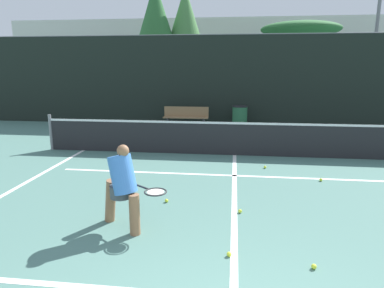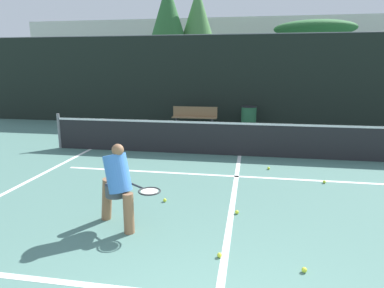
{
  "view_description": "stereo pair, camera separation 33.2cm",
  "coord_description": "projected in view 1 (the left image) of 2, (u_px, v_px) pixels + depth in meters",
  "views": [
    {
      "loc": [
        -0.06,
        -2.1,
        2.48
      ],
      "look_at": [
        -0.87,
        4.53,
        0.95
      ],
      "focal_mm": 32.0,
      "sensor_mm": 36.0,
      "label": 1
    },
    {
      "loc": [
        0.27,
        -2.05,
        2.48
      ],
      "look_at": [
        -0.87,
        4.53,
        0.95
      ],
      "focal_mm": 32.0,
      "sensor_mm": 36.0,
      "label": 2
    }
  ],
  "objects": [
    {
      "name": "parked_car",
      "position": [
        264.0,
        106.0,
        16.64
      ],
      "size": [
        1.89,
        3.92,
        1.4
      ],
      "color": "navy",
      "rests_on": "ground"
    },
    {
      "name": "court_center_mark",
      "position": [
        234.0,
        195.0,
        6.73
      ],
      "size": [
        0.1,
        6.21,
        0.01
      ],
      "primitive_type": "cube",
      "color": "white",
      "rests_on": "ground"
    },
    {
      "name": "tree_west",
      "position": [
        185.0,
        23.0,
        20.76
      ],
      "size": [
        2.68,
        2.68,
        7.14
      ],
      "color": "brown",
      "rests_on": "ground"
    },
    {
      "name": "building_far",
      "position": [
        236.0,
        59.0,
        27.1
      ],
      "size": [
        36.0,
        2.4,
        6.02
      ],
      "primitive_type": "cube",
      "color": "beige",
      "rests_on": "ground"
    },
    {
      "name": "tennis_ball_scattered_9",
      "position": [
        240.0,
        211.0,
        5.9
      ],
      "size": [
        0.07,
        0.07,
        0.07
      ],
      "primitive_type": "sphere",
      "color": "#D1E033",
      "rests_on": "ground"
    },
    {
      "name": "net",
      "position": [
        235.0,
        138.0,
        9.62
      ],
      "size": [
        11.09,
        0.09,
        1.07
      ],
      "color": "slate",
      "rests_on": "ground"
    },
    {
      "name": "tennis_ball_scattered_10",
      "position": [
        229.0,
        254.0,
        4.55
      ],
      "size": [
        0.07,
        0.07,
        0.07
      ],
      "primitive_type": "sphere",
      "color": "#D1E033",
      "rests_on": "ground"
    },
    {
      "name": "trash_bin",
      "position": [
        240.0,
        117.0,
        13.79
      ],
      "size": [
        0.63,
        0.63,
        0.92
      ],
      "color": "#28603D",
      "rests_on": "ground"
    },
    {
      "name": "court_service_line",
      "position": [
        234.0,
        176.0,
        7.9
      ],
      "size": [
        8.25,
        0.1,
        0.01
      ],
      "primitive_type": "cube",
      "color": "white",
      "rests_on": "ground"
    },
    {
      "name": "courtside_bench",
      "position": [
        186.0,
        116.0,
        13.89
      ],
      "size": [
        1.82,
        0.39,
        0.86
      ],
      "rotation": [
        0.0,
        0.0,
        0.0
      ],
      "color": "olive",
      "rests_on": "ground"
    },
    {
      "name": "tennis_ball_scattered_0",
      "position": [
        314.0,
        266.0,
        4.27
      ],
      "size": [
        0.07,
        0.07,
        0.07
      ],
      "primitive_type": "sphere",
      "color": "#D1E033",
      "rests_on": "ground"
    },
    {
      "name": "court_sideline_left",
      "position": [
        21.0,
        185.0,
        7.26
      ],
      "size": [
        0.1,
        7.21,
        0.01
      ],
      "primitive_type": "cube",
      "color": "white",
      "rests_on": "ground"
    },
    {
      "name": "tennis_ball_scattered_8",
      "position": [
        265.0,
        167.0,
        8.46
      ],
      "size": [
        0.07,
        0.07,
        0.07
      ],
      "primitive_type": "sphere",
      "color": "#D1E033",
      "rests_on": "ground"
    },
    {
      "name": "fence_back",
      "position": [
        236.0,
        81.0,
        14.2
      ],
      "size": [
        24.0,
        0.06,
        3.75
      ],
      "color": "black",
      "rests_on": "ground"
    },
    {
      "name": "tree_east",
      "position": [
        156.0,
        19.0,
        20.17
      ],
      "size": [
        2.75,
        2.75,
        7.33
      ],
      "color": "brown",
      "rests_on": "ground"
    },
    {
      "name": "tennis_ball_scattered_6",
      "position": [
        167.0,
        201.0,
        6.36
      ],
      "size": [
        0.07,
        0.07,
        0.07
      ],
      "primitive_type": "sphere",
      "color": "#D1E033",
      "rests_on": "ground"
    },
    {
      "name": "player_practicing",
      "position": [
        123.0,
        185.0,
        5.19
      ],
      "size": [
        1.2,
        0.65,
        1.36
      ],
      "rotation": [
        0.0,
        0.0,
        -0.63
      ],
      "color": "#8C6042",
      "rests_on": "ground"
    },
    {
      "name": "tennis_ball_scattered_1",
      "position": [
        321.0,
        180.0,
        7.53
      ],
      "size": [
        0.07,
        0.07,
        0.07
      ],
      "primitive_type": "sphere",
      "color": "#D1E033",
      "rests_on": "ground"
    },
    {
      "name": "tree_mid",
      "position": [
        300.0,
        30.0,
        20.34
      ],
      "size": [
        4.68,
        4.68,
        5.06
      ],
      "color": "brown",
      "rests_on": "ground"
    }
  ]
}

